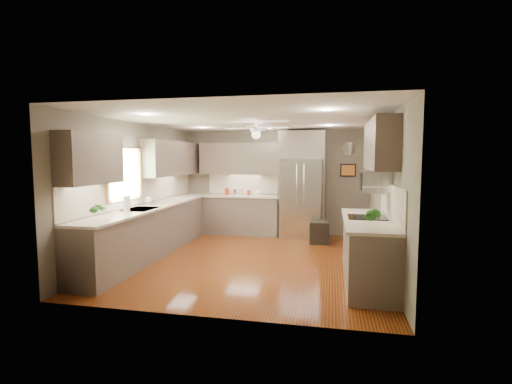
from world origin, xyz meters
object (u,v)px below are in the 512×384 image
(canister_a, at_px, (227,192))
(canister_d, at_px, (249,193))
(potted_plant_right, at_px, (373,215))
(canister_b, at_px, (235,192))
(canister_c, at_px, (241,191))
(stool, at_px, (320,232))
(potted_plant_left, at_px, (96,209))
(bowl, at_px, (258,194))
(microwave, at_px, (375,181))
(refrigerator, at_px, (302,186))
(soap_bottle, at_px, (149,199))
(paper_towel, at_px, (126,204))

(canister_a, xyz_separation_m, canister_d, (0.54, 0.02, -0.02))
(potted_plant_right, bearing_deg, canister_b, 127.04)
(canister_b, bearing_deg, canister_c, 10.72)
(canister_b, height_order, stool, canister_b)
(canister_d, relative_size, potted_plant_left, 0.39)
(potted_plant_left, height_order, bowl, potted_plant_left)
(canister_d, height_order, bowl, canister_d)
(stool, bearing_deg, canister_b, 162.66)
(microwave, bearing_deg, refrigerator, 116.09)
(canister_c, bearing_deg, potted_plant_left, -106.90)
(canister_c, height_order, microwave, microwave)
(potted_plant_left, xyz_separation_m, stool, (3.10, 3.27, -0.87))
(canister_a, height_order, canister_d, canister_a)
(canister_d, xyz_separation_m, bowl, (0.23, -0.00, -0.04))
(soap_bottle, relative_size, potted_plant_left, 0.61)
(canister_b, height_order, soap_bottle, soap_bottle)
(stool, bearing_deg, microwave, -67.24)
(canister_d, relative_size, bowl, 0.67)
(refrigerator, distance_m, paper_towel, 4.05)
(canister_b, xyz_separation_m, potted_plant_left, (-1.04, -3.91, 0.10))
(soap_bottle, bearing_deg, canister_c, 57.66)
(paper_towel, bearing_deg, soap_bottle, 97.47)
(canister_a, distance_m, soap_bottle, 2.29)
(soap_bottle, xyz_separation_m, paper_towel, (0.14, -1.04, 0.04))
(canister_a, height_order, refrigerator, refrigerator)
(canister_b, xyz_separation_m, soap_bottle, (-1.17, -2.07, 0.03))
(bowl, relative_size, refrigerator, 0.08)
(canister_d, distance_m, stool, 2.00)
(canister_d, height_order, potted_plant_right, potted_plant_right)
(stool, height_order, paper_towel, paper_towel)
(canister_b, height_order, refrigerator, refrigerator)
(canister_b, xyz_separation_m, potted_plant_right, (2.82, -3.74, 0.09))
(stool, bearing_deg, canister_a, 163.81)
(refrigerator, height_order, paper_towel, refrigerator)
(refrigerator, height_order, microwave, refrigerator)
(canister_c, relative_size, canister_d, 1.39)
(canister_a, relative_size, bowl, 0.87)
(potted_plant_left, xyz_separation_m, potted_plant_right, (3.86, 0.17, -0.00))
(canister_c, bearing_deg, canister_a, -177.52)
(bowl, bearing_deg, potted_plant_left, -112.14)
(canister_b, xyz_separation_m, stool, (2.06, -0.64, -0.77))
(canister_b, bearing_deg, refrigerator, -1.31)
(canister_d, height_order, refrigerator, refrigerator)
(soap_bottle, relative_size, potted_plant_right, 0.62)
(canister_b, xyz_separation_m, microwave, (2.94, -2.74, 0.47))
(canister_c, xyz_separation_m, potted_plant_left, (-1.20, -3.94, 0.08))
(soap_bottle, distance_m, stool, 3.62)
(potted_plant_left, relative_size, paper_towel, 1.22)
(canister_a, xyz_separation_m, stool, (2.26, -0.66, -0.78))
(canister_a, xyz_separation_m, refrigerator, (1.81, -0.05, 0.17))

